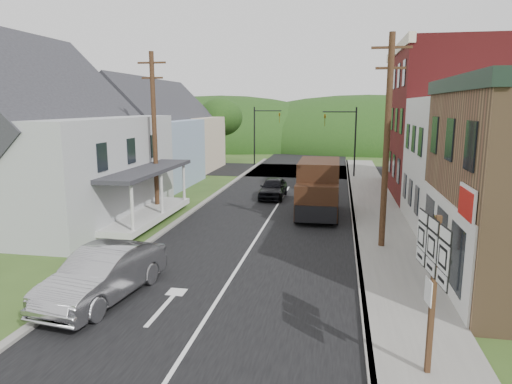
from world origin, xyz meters
The scene contains 24 objects.
ground centered at (0.00, 0.00, 0.00)m, with size 120.00×120.00×0.00m, color #2D4719.
road centered at (0.00, 10.00, 0.00)m, with size 9.00×90.00×0.02m, color black.
cross_road centered at (0.00, 27.00, 0.00)m, with size 60.00×9.00×0.02m, color black.
sidewalk_right centered at (5.90, 8.00, 0.07)m, with size 2.80×55.00×0.15m, color slate.
curb_right centered at (4.55, 8.00, 0.07)m, with size 0.20×55.00×0.15m, color slate.
curb_left centered at (-4.65, 8.00, 0.06)m, with size 0.30×55.00×0.12m, color slate.
storefront_white centered at (11.30, 7.50, 3.25)m, with size 8.00×7.00×6.50m, color silver.
storefront_red centered at (11.30, 17.00, 5.00)m, with size 8.00×12.00×10.00m, color maroon.
house_gray centered at (-12.00, 6.00, 4.23)m, with size 10.20×12.24×8.35m.
house_blue centered at (-11.00, 17.00, 3.69)m, with size 7.14×8.16×7.28m.
house_cream centered at (-11.50, 26.00, 3.69)m, with size 7.14×8.16×7.28m.
utility_pole_right centered at (5.60, 3.50, 4.66)m, with size 1.60×0.26×9.00m.
utility_pole_left centered at (-6.50, 8.00, 4.66)m, with size 1.60×0.26×9.00m.
traffic_signal_right centered at (4.30, 23.50, 3.76)m, with size 2.87×0.20×6.00m.
traffic_signal_left centered at (-4.30, 30.50, 3.76)m, with size 2.87×0.20×6.00m.
tree_left_b centered at (-17.00, 12.00, 4.88)m, with size 4.80×4.80×6.94m.
tree_left_c centered at (-19.00, 20.00, 5.94)m, with size 5.80×5.80×8.41m.
tree_left_d centered at (-9.00, 32.00, 4.88)m, with size 4.80×4.80×6.94m.
forested_ridge centered at (0.00, 55.00, 0.00)m, with size 90.00×30.00×16.00m, color black.
silver_sedan centered at (-3.58, -3.51, 0.83)m, with size 1.75×5.03×1.66m, color #A0A0A4.
dark_sedan centered at (-0.60, 13.63, 0.67)m, with size 1.59×3.96×1.35m, color black.
delivery_van centered at (2.60, 9.14, 1.56)m, with size 2.30×5.51×3.08m.
route_sign_cluster centered at (5.74, -6.18, 2.52)m, with size 0.32×2.09×3.66m.
warning_sign centered at (6.78, -1.10, 1.77)m, with size 0.13×0.70×2.54m.
Camera 1 is at (3.65, -16.14, 6.11)m, focal length 32.00 mm.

